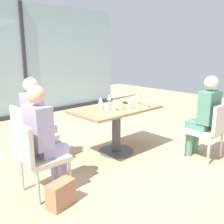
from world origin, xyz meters
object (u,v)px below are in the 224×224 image
(wine_glass_5, at_px, (114,102))
(cell_phone_on_table, at_px, (125,103))
(chair_far_left, at_px, (31,132))
(person_far_left, at_px, (37,117))
(wine_glass_4, at_px, (131,100))
(wine_glass_6, at_px, (147,99))
(coffee_cup, at_px, (107,107))
(person_side_end, at_px, (44,134))
(wine_glass_3, at_px, (109,97))
(handbag_0, at_px, (61,194))
(person_front_right, at_px, (205,113))
(wine_glass_2, at_px, (101,100))
(chair_front_right, at_px, (210,128))
(chair_side_end, at_px, (36,154))
(wine_glass_1, at_px, (137,96))
(wine_glass_0, at_px, (121,101))
(dining_table_main, at_px, (116,120))

(wine_glass_5, xyz_separation_m, cell_phone_on_table, (0.52, 0.29, -0.13))
(chair_far_left, xyz_separation_m, person_far_left, (0.11, -0.00, 0.20))
(wine_glass_4, bearing_deg, wine_glass_6, -23.20)
(wine_glass_5, distance_m, coffee_cup, 0.15)
(person_side_end, bearing_deg, person_far_left, 68.25)
(chair_far_left, height_order, wine_glass_6, wine_glass_6)
(chair_far_left, height_order, person_side_end, person_side_end)
(wine_glass_3, xyz_separation_m, handbag_0, (-1.52, -0.91, -0.72))
(person_front_right, distance_m, wine_glass_2, 1.58)
(chair_front_right, xyz_separation_m, wine_glass_5, (-0.96, 1.06, 0.37))
(chair_side_end, height_order, person_front_right, person_front_right)
(wine_glass_4, height_order, cell_phone_on_table, wine_glass_4)
(person_side_end, height_order, coffee_cup, person_side_end)
(handbag_0, bearing_deg, wine_glass_6, -0.79)
(wine_glass_6, bearing_deg, chair_far_left, 155.54)
(person_far_left, bearing_deg, chair_far_left, 180.00)
(wine_glass_6, bearing_deg, wine_glass_4, 156.80)
(coffee_cup, bearing_deg, person_side_end, -165.16)
(wine_glass_5, bearing_deg, chair_far_left, 153.62)
(chair_side_end, height_order, chair_far_left, same)
(coffee_cup, bearing_deg, wine_glass_1, -3.52)
(chair_side_end, distance_m, coffee_cup, 1.42)
(wine_glass_4, xyz_separation_m, cell_phone_on_table, (0.25, 0.37, -0.13))
(person_far_left, height_order, coffee_cup, person_far_left)
(person_side_end, bearing_deg, wine_glass_1, 8.79)
(wine_glass_2, relative_size, cell_phone_on_table, 1.28)
(person_front_right, bearing_deg, wine_glass_6, 119.74)
(chair_front_right, xyz_separation_m, person_far_left, (-1.94, 1.61, 0.20))
(chair_side_end, relative_size, handbag_0, 2.90)
(coffee_cup, xyz_separation_m, cell_phone_on_table, (0.56, 0.16, -0.04))
(wine_glass_3, relative_size, wine_glass_6, 1.00)
(chair_front_right, bearing_deg, chair_far_left, 141.96)
(wine_glass_3, bearing_deg, wine_glass_2, -162.62)
(person_front_right, height_order, wine_glass_4, person_front_right)
(wine_glass_5, xyz_separation_m, coffee_cup, (-0.04, 0.12, -0.09))
(chair_side_end, distance_m, cell_phone_on_table, 1.99)
(person_side_end, bearing_deg, wine_glass_5, 9.24)
(wine_glass_0, distance_m, wine_glass_2, 0.32)
(wine_glass_6, xyz_separation_m, handbag_0, (-1.85, -0.39, -0.72))
(wine_glass_5, bearing_deg, person_far_left, 151.15)
(wine_glass_0, bearing_deg, chair_front_right, -51.45)
(dining_table_main, height_order, chair_far_left, chair_far_left)
(chair_front_right, bearing_deg, wine_glass_1, 107.43)
(wine_glass_1, bearing_deg, wine_glass_6, -105.41)
(person_far_left, distance_m, wine_glass_6, 1.69)
(person_front_right, bearing_deg, wine_glass_1, 109.14)
(person_side_end, height_order, person_front_right, same)
(wine_glass_3, relative_size, handbag_0, 0.62)
(chair_front_right, relative_size, person_side_end, 0.69)
(wine_glass_4, xyz_separation_m, wine_glass_5, (-0.27, 0.08, 0.00))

